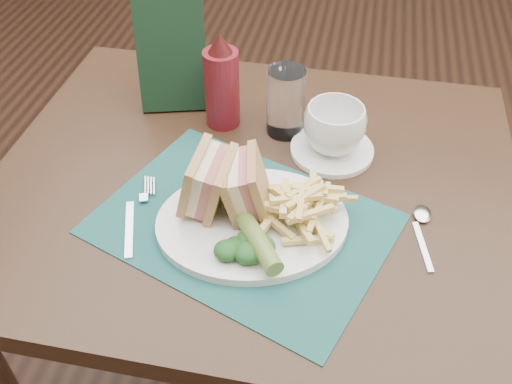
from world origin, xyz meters
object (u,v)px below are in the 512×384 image
coffee_cup (334,128)px  drinking_glass (286,102)px  saucer (332,150)px  placemat (243,224)px  sandwich_half_b (231,185)px  check_presenter (172,56)px  sandwich_half_a (194,178)px  plate (252,222)px  ketchup_bottle (222,80)px  table_main (254,306)px

coffee_cup → drinking_glass: 0.11m
saucer → drinking_glass: size_ratio=1.15×
placemat → sandwich_half_b: size_ratio=4.50×
check_presenter → sandwich_half_b: bearing=-73.9°
placemat → saucer: saucer is taller
sandwich_half_a → coffee_cup: 0.28m
sandwich_half_a → drinking_glass: (0.10, 0.24, -0.00)m
sandwich_half_b → coffee_cup: size_ratio=0.90×
plate → sandwich_half_a: bearing=151.7°
drinking_glass → sandwich_half_a: bearing=-113.8°
check_presenter → coffee_cup: bearing=-33.2°
sandwich_half_a → sandwich_half_b: (0.06, -0.00, -0.00)m
saucer → ketchup_bottle: (-0.21, 0.05, 0.09)m
saucer → check_presenter: bearing=162.7°
table_main → placemat: 0.39m
saucer → plate: bearing=-116.2°
table_main → sandwich_half_b: bearing=-98.7°
saucer → ketchup_bottle: ketchup_bottle is taller
plate → coffee_cup: size_ratio=2.75×
coffee_cup → check_presenter: 0.34m
sandwich_half_b → check_presenter: 0.35m
check_presenter → table_main: bearing=-60.7°
placemat → saucer: bearing=60.2°
table_main → sandwich_half_b: size_ratio=9.21×
table_main → placemat: bearing=-87.2°
plate → check_presenter: size_ratio=1.41×
placemat → drinking_glass: drinking_glass is taller
sandwich_half_a → check_presenter: size_ratio=0.48×
plate → sandwich_half_b: sandwich_half_b is taller
table_main → coffee_cup: (0.13, 0.10, 0.43)m
table_main → check_presenter: (-0.20, 0.20, 0.48)m
ketchup_bottle → check_presenter: 0.12m
plate → drinking_glass: drinking_glass is taller
table_main → sandwich_half_b: sandwich_half_b is taller
sandwich_half_a → ketchup_bottle: size_ratio=0.55×
table_main → plate: 0.40m
coffee_cup → drinking_glass: (-0.09, 0.05, 0.01)m
drinking_glass → saucer: bearing=-26.4°
ketchup_bottle → check_presenter: check_presenter is taller
coffee_cup → check_presenter: bearing=162.7°
table_main → saucer: saucer is taller
sandwich_half_b → check_presenter: size_ratio=0.46×
sandwich_half_b → check_presenter: check_presenter is taller
table_main → saucer: bearing=37.4°
coffee_cup → ketchup_bottle: (-0.21, 0.05, 0.04)m
sandwich_half_a → sandwich_half_b: sandwich_half_a is taller
sandwich_half_b → drinking_glass: 0.24m
placemat → sandwich_half_b: sandwich_half_b is taller
plate → sandwich_half_b: 0.07m
table_main → plate: (0.02, -0.11, 0.38)m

